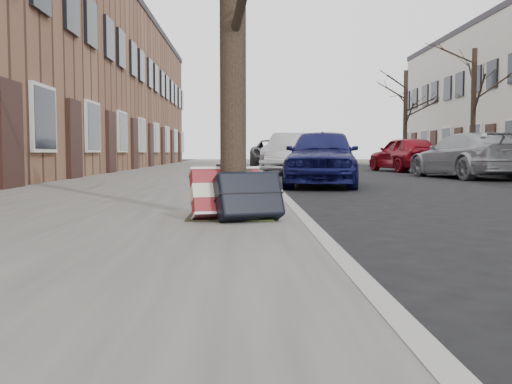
{
  "coord_description": "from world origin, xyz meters",
  "views": [
    {
      "loc": [
        -1.87,
        -4.6,
        0.78
      ],
      "look_at": [
        -1.75,
        0.8,
        0.4
      ],
      "focal_mm": 40.0,
      "sensor_mm": 36.0,
      "label": 1
    }
  ],
  "objects_px": {
    "suitcase_navy": "(249,196)",
    "car_near_front": "(323,157)",
    "car_near_mid": "(294,153)",
    "suitcase_red": "(226,194)"
  },
  "relations": [
    {
      "from": "suitcase_navy",
      "to": "car_near_mid",
      "type": "relative_size",
      "value": 0.14
    },
    {
      "from": "suitcase_navy",
      "to": "car_near_mid",
      "type": "height_order",
      "value": "car_near_mid"
    },
    {
      "from": "car_near_mid",
      "to": "suitcase_red",
      "type": "bearing_deg",
      "value": -82.93
    },
    {
      "from": "suitcase_red",
      "to": "car_near_mid",
      "type": "bearing_deg",
      "value": 67.94
    },
    {
      "from": "car_near_front",
      "to": "car_near_mid",
      "type": "relative_size",
      "value": 0.88
    },
    {
      "from": "car_near_mid",
      "to": "suitcase_navy",
      "type": "bearing_deg",
      "value": -82.01
    },
    {
      "from": "suitcase_red",
      "to": "car_near_front",
      "type": "height_order",
      "value": "car_near_front"
    },
    {
      "from": "car_near_front",
      "to": "car_near_mid",
      "type": "height_order",
      "value": "car_near_mid"
    },
    {
      "from": "car_near_front",
      "to": "car_near_mid",
      "type": "distance_m",
      "value": 7.4
    },
    {
      "from": "suitcase_navy",
      "to": "car_near_front",
      "type": "xyz_separation_m",
      "value": [
        1.77,
        7.63,
        0.3
      ]
    }
  ]
}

